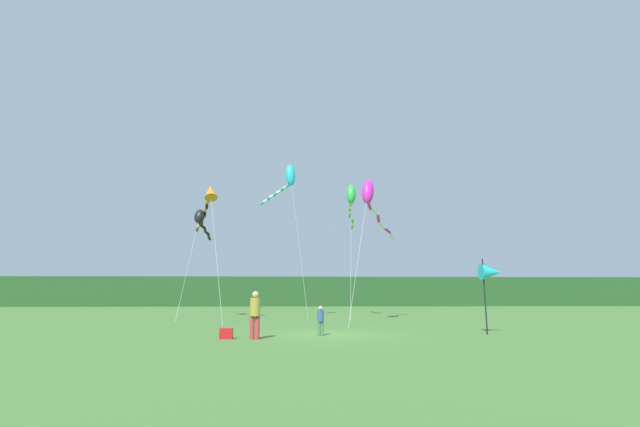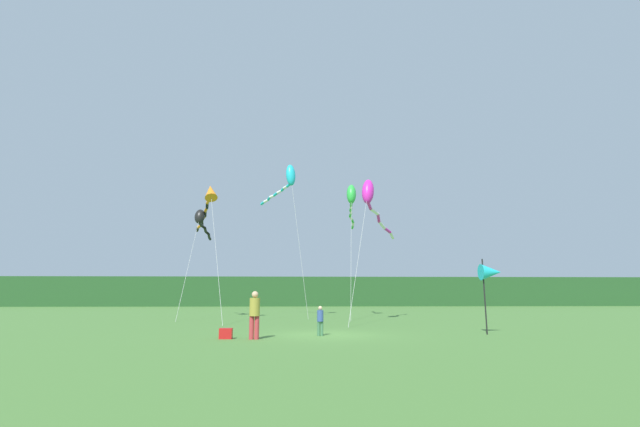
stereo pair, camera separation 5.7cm
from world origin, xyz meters
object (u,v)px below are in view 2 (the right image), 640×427
Objects in this scene: banner_flag_pole at (491,273)px; kite_orange at (209,198)px; person_child at (320,319)px; kite_black at (201,220)px; kite_green at (351,198)px; cooler_box at (226,334)px; kite_magenta at (371,198)px; person_adult at (255,312)px; kite_cyan at (288,178)px.

banner_flag_pole is 0.29× the size of kite_orange.
kite_orange reaches higher than person_child.
person_child is at bearing -57.80° from kite_orange.
person_child is 0.15× the size of kite_black.
kite_orange is 10.69m from kite_green.
kite_magenta is at bearing 54.20° from cooler_box.
person_adult is 17.16m from kite_black.
banner_flag_pole is 10.93m from kite_magenta.
person_child is at bearing 27.11° from person_adult.
kite_black is (-6.40, -0.31, -3.32)m from kite_cyan.
kite_cyan reaches higher than kite_black.
cooler_box is at bearing -113.58° from kite_green.
person_child is 0.10× the size of kite_cyan.
person_child reaches higher than cooler_box.
kite_black is 0.79× the size of kite_green.
kite_orange reaches higher than banner_flag_pole.
cooler_box is 0.15× the size of banner_flag_pole.
person_adult reaches higher than cooler_box.
person_adult is 1.50× the size of person_child.
banner_flag_pole is 15.97m from kite_green.
kite_black is (-0.96, 2.11, -1.18)m from kite_orange.
kite_green is at bearing 107.49° from banner_flag_pole.
kite_green reaches higher than kite_magenta.
person_child is at bearing -58.92° from kite_black.
kite_green reaches higher than person_child.
kite_orange is (-3.62, 12.64, 8.08)m from cooler_box.
kite_cyan is (1.82, 15.06, 10.22)m from cooler_box.
cooler_box is at bearing -172.95° from banner_flag_pole.
kite_cyan reaches higher than person_adult.
kite_orange is 2.60m from kite_black.
banner_flag_pole is 0.40× the size of kite_black.
banner_flag_pole reaches higher than person_child.
kite_orange is 0.95× the size of kite_cyan.
kite_orange reaches higher than kite_black.
kite_black is (-8.25, 13.68, 6.43)m from person_child.
kite_orange is at bearing -156.00° from kite_cyan.
kite_orange is at bearing -165.35° from kite_green.
kite_magenta reaches higher than cooler_box.
kite_black reaches higher than person_child.
kite_magenta is 5.31m from kite_green.
kite_black is (-11.93, 4.57, -0.76)m from kite_magenta.
kite_magenta is (-3.75, 8.81, 5.26)m from banner_flag_pole.
kite_black is 11.45m from kite_green.
kite_magenta is at bearing -82.79° from kite_green.
kite_cyan reaches higher than kite_green.
banner_flag_pole is 0.32× the size of kite_magenta.
person_adult is 10.25m from banner_flag_pole.
kite_magenta is (3.68, 9.12, 7.19)m from person_child.
kite_green reaches higher than kite_orange.
cooler_box is 16.92m from kite_black.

